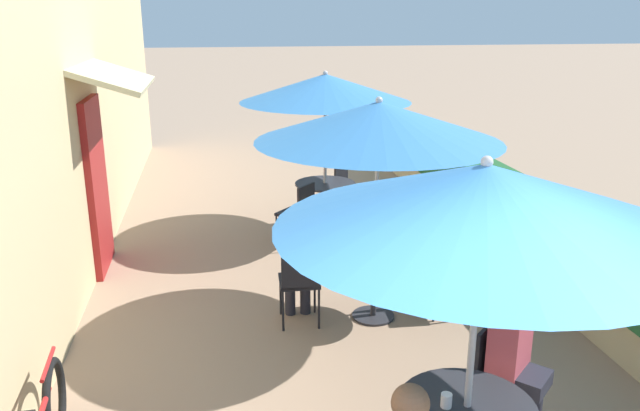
# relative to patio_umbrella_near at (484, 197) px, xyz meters

# --- Properties ---
(cafe_facade_wall) EXTENTS (0.98, 13.46, 4.20)m
(cafe_facade_wall) POSITION_rel_patio_umbrella_near_xyz_m (-3.04, 5.00, 0.03)
(cafe_facade_wall) COLOR #D6B784
(cafe_facade_wall) RESTS_ON ground_plane
(planter_hedge) EXTENTS (0.60, 12.46, 1.01)m
(planter_hedge) POSITION_rel_patio_umbrella_near_xyz_m (2.25, 5.04, -1.52)
(planter_hedge) COLOR tan
(planter_hedge) RESTS_ON ground_plane
(patio_umbrella_near) EXTENTS (2.39, 2.39, 2.29)m
(patio_umbrella_near) POSITION_rel_patio_umbrella_near_xyz_m (0.00, 0.00, 0.00)
(patio_umbrella_near) COLOR #B7B7BC
(patio_umbrella_near) RESTS_ON ground_plane
(cafe_chair_near_left) EXTENTS (0.57, 0.57, 0.87)m
(cafe_chair_near_left) POSITION_rel_patio_umbrella_near_xyz_m (0.51, 0.59, -1.54)
(cafe_chair_near_left) COLOR black
(cafe_chair_near_left) RESTS_ON ground_plane
(seated_patron_near_left) EXTENTS (0.51, 0.51, 1.25)m
(seated_patron_near_left) POSITION_rel_patio_umbrella_near_xyz_m (0.58, 0.51, -1.37)
(seated_patron_near_left) COLOR #23232D
(seated_patron_near_left) RESTS_ON ground_plane
(coffee_cup_near) EXTENTS (0.07, 0.07, 0.09)m
(coffee_cup_near) POSITION_rel_patio_umbrella_near_xyz_m (-0.13, 0.01, -1.31)
(coffee_cup_near) COLOR white
(coffee_cup_near) RESTS_ON patio_table_near
(patio_table_mid) EXTENTS (0.87, 0.87, 0.70)m
(patio_table_mid) POSITION_rel_patio_umbrella_near_xyz_m (0.08, 2.57, -1.52)
(patio_table_mid) COLOR #28282D
(patio_table_mid) RESTS_ON ground_plane
(patio_umbrella_mid) EXTENTS (2.39, 2.39, 2.29)m
(patio_umbrella_mid) POSITION_rel_patio_umbrella_near_xyz_m (0.08, 2.57, 0.00)
(patio_umbrella_mid) COLOR #B7B7BC
(patio_umbrella_mid) RESTS_ON ground_plane
(cafe_chair_mid_left) EXTENTS (0.42, 0.42, 0.87)m
(cafe_chair_mid_left) POSITION_rel_patio_umbrella_near_xyz_m (0.85, 2.62, -1.54)
(cafe_chair_mid_left) COLOR black
(cafe_chair_mid_left) RESTS_ON ground_plane
(cafe_chair_mid_right) EXTENTS (0.42, 0.42, 0.87)m
(cafe_chair_mid_right) POSITION_rel_patio_umbrella_near_xyz_m (-0.70, 2.53, -1.54)
(cafe_chair_mid_right) COLOR black
(cafe_chair_mid_right) RESTS_ON ground_plane
(seated_patron_mid_right) EXTENTS (0.35, 0.41, 1.25)m
(seated_patron_mid_right) POSITION_rel_patio_umbrella_near_xyz_m (-0.69, 2.64, -1.37)
(seated_patron_mid_right) COLOR #23232D
(seated_patron_mid_right) RESTS_ON ground_plane
(coffee_cup_mid) EXTENTS (0.07, 0.07, 0.09)m
(coffee_cup_mid) POSITION_rel_patio_umbrella_near_xyz_m (0.16, 2.70, -1.31)
(coffee_cup_mid) COLOR #232328
(coffee_cup_mid) RESTS_ON patio_table_mid
(patio_table_far) EXTENTS (0.87, 0.87, 0.70)m
(patio_table_far) POSITION_rel_patio_umbrella_near_xyz_m (0.08, 5.42, -1.52)
(patio_table_far) COLOR #28282D
(patio_table_far) RESTS_ON ground_plane
(patio_umbrella_far) EXTENTS (2.39, 2.39, 2.29)m
(patio_umbrella_far) POSITION_rel_patio_umbrella_near_xyz_m (0.08, 5.42, 0.00)
(patio_umbrella_far) COLOR #B7B7BC
(patio_umbrella_far) RESTS_ON ground_plane
(cafe_chair_far_left) EXTENTS (0.56, 0.56, 0.87)m
(cafe_chair_far_left) POSITION_rel_patio_umbrella_near_xyz_m (0.54, 6.04, -1.54)
(cafe_chair_far_left) COLOR black
(cafe_chair_far_left) RESTS_ON ground_plane
(cafe_chair_far_right) EXTENTS (0.56, 0.56, 0.87)m
(cafe_chair_far_right) POSITION_rel_patio_umbrella_near_xyz_m (-0.39, 4.79, -1.54)
(cafe_chair_far_right) COLOR black
(cafe_chair_far_right) RESTS_ON ground_plane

